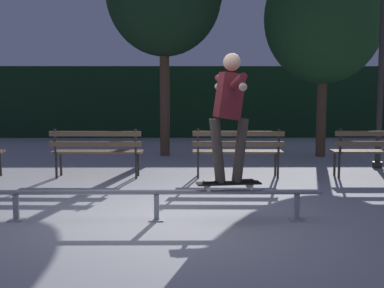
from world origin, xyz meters
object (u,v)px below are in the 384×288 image
at_px(park_bench_left_center, 97,148).
at_px(park_bench_right_center, 238,148).
at_px(skateboard, 229,184).
at_px(skateboarder, 229,107).
at_px(park_bench_rightmost, 378,148).
at_px(tree_far_right, 324,18).
at_px(lamp_post_right, 382,42).
at_px(grind_rail, 157,197).

bearing_deg(park_bench_left_center, park_bench_right_center, 0.00).
relative_size(skateboard, park_bench_right_center, 0.50).
relative_size(park_bench_left_center, park_bench_right_center, 1.00).
xyz_separation_m(skateboarder, park_bench_rightmost, (2.89, 3.02, -0.85)).
height_order(skateboard, park_bench_rightmost, park_bench_rightmost).
relative_size(tree_far_right, lamp_post_right, 1.18).
height_order(park_bench_left_center, tree_far_right, tree_far_right).
bearing_deg(park_bench_left_center, grind_rail, -67.90).
height_order(park_bench_left_center, park_bench_right_center, same).
xyz_separation_m(grind_rail, park_bench_rightmost, (3.77, 3.03, 0.24)).
distance_m(skateboard, skateboarder, 0.94).
bearing_deg(tree_far_right, park_bench_right_center, -127.34).
distance_m(skateboarder, tree_far_right, 6.64).
relative_size(skateboard, park_bench_left_center, 0.50).
relative_size(park_bench_right_center, lamp_post_right, 0.41).
bearing_deg(lamp_post_right, skateboard, -128.32).
relative_size(grind_rail, tree_far_right, 0.87).
distance_m(park_bench_right_center, tree_far_right, 4.42).
xyz_separation_m(skateboard, lamp_post_right, (3.29, 4.16, 2.03)).
bearing_deg(skateboard, park_bench_right_center, 82.63).
relative_size(skateboarder, park_bench_rightmost, 0.97).
distance_m(park_bench_left_center, park_bench_right_center, 2.50).
bearing_deg(grind_rail, park_bench_rightmost, 38.78).
height_order(skateboarder, park_bench_left_center, skateboarder).
xyz_separation_m(skateboarder, lamp_post_right, (3.29, 4.16, 1.09)).
distance_m(park_bench_right_center, park_bench_rightmost, 2.50).
distance_m(skateboard, park_bench_left_center, 3.69).
height_order(tree_far_right, lamp_post_right, tree_far_right).
xyz_separation_m(grind_rail, lamp_post_right, (4.17, 4.16, 2.19)).
bearing_deg(tree_far_right, park_bench_rightmost, -83.53).
height_order(grind_rail, skateboard, skateboard).
xyz_separation_m(grind_rail, tree_far_right, (3.44, 5.87, 2.84)).
bearing_deg(grind_rail, park_bench_right_center, 67.25).
bearing_deg(park_bench_rightmost, park_bench_left_center, 180.00).
xyz_separation_m(park_bench_rightmost, tree_far_right, (-0.32, 2.85, 2.59)).
xyz_separation_m(skateboard, tree_far_right, (2.57, 5.87, 2.68)).
relative_size(park_bench_left_center, park_bench_rightmost, 1.00).
xyz_separation_m(park_bench_left_center, park_bench_right_center, (2.50, 0.00, 0.00)).
bearing_deg(grind_rail, lamp_post_right, 44.97).
relative_size(park_bench_left_center, tree_far_right, 0.35).
relative_size(skateboarder, park_bench_left_center, 0.97).
xyz_separation_m(skateboard, park_bench_rightmost, (2.89, 3.03, 0.08)).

